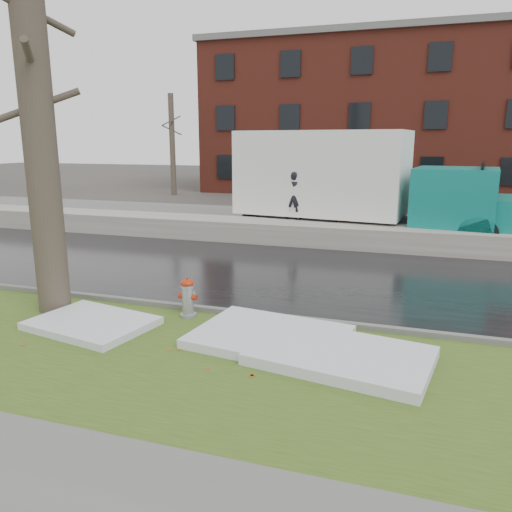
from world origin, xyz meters
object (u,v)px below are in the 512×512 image
(tree, at_px, (37,111))
(worker, at_px, (295,196))
(fire_hydrant, at_px, (188,296))
(box_truck, at_px, (354,182))

(tree, xyz_separation_m, worker, (2.92, 9.18, -2.48))
(fire_hydrant, bearing_deg, box_truck, 82.00)
(fire_hydrant, xyz_separation_m, worker, (0.06, 8.69, 1.13))
(box_truck, xyz_separation_m, worker, (-1.97, -1.06, -0.45))
(fire_hydrant, bearing_deg, worker, 93.36)
(tree, xyz_separation_m, box_truck, (4.89, 10.24, -2.03))
(tree, height_order, box_truck, tree)
(fire_hydrant, distance_m, box_truck, 10.09)
(tree, distance_m, worker, 9.94)
(box_truck, bearing_deg, fire_hydrant, -94.74)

